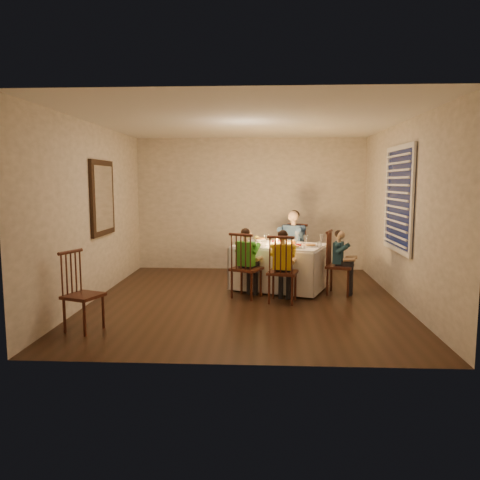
{
  "coord_description": "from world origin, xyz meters",
  "views": [
    {
      "loc": [
        0.26,
        -6.8,
        1.75
      ],
      "look_at": [
        -0.09,
        0.15,
        0.88
      ],
      "focal_mm": 35.0,
      "sensor_mm": 36.0,
      "label": 1
    }
  ],
  "objects_px": {
    "child_teal": "(339,294)",
    "chair_adult": "(292,280)",
    "chair_end": "(339,294)",
    "child_green": "(246,297)",
    "dining_table": "(280,257)",
    "chair_extra": "(85,330)",
    "adult": "(292,280)",
    "serving_bowl": "(260,240)",
    "child_yellow": "(282,302)",
    "chair_near_left": "(246,297)",
    "chair_near_right": "(282,302)"
  },
  "relations": [
    {
      "from": "chair_near_left",
      "to": "child_green",
      "type": "height_order",
      "value": "child_green"
    },
    {
      "from": "chair_adult",
      "to": "child_green",
      "type": "xyz_separation_m",
      "value": [
        -0.78,
        -1.33,
        0.0
      ]
    },
    {
      "from": "chair_near_right",
      "to": "child_green",
      "type": "height_order",
      "value": "child_green"
    },
    {
      "from": "chair_end",
      "to": "adult",
      "type": "height_order",
      "value": "adult"
    },
    {
      "from": "dining_table",
      "to": "child_teal",
      "type": "distance_m",
      "value": 1.1
    },
    {
      "from": "serving_bowl",
      "to": "child_teal",
      "type": "bearing_deg",
      "value": -28.29
    },
    {
      "from": "chair_end",
      "to": "child_teal",
      "type": "xyz_separation_m",
      "value": [
        0.0,
        0.0,
        0.0
      ]
    },
    {
      "from": "child_green",
      "to": "adult",
      "type": "bearing_deg",
      "value": -95.13
    },
    {
      "from": "chair_end",
      "to": "serving_bowl",
      "type": "bearing_deg",
      "value": 80.1
    },
    {
      "from": "chair_adult",
      "to": "chair_extra",
      "type": "distance_m",
      "value": 4.01
    },
    {
      "from": "dining_table",
      "to": "adult",
      "type": "height_order",
      "value": "dining_table"
    },
    {
      "from": "child_teal",
      "to": "serving_bowl",
      "type": "bearing_deg",
      "value": 80.1
    },
    {
      "from": "chair_adult",
      "to": "chair_near_right",
      "type": "bearing_deg",
      "value": -69.2
    },
    {
      "from": "dining_table",
      "to": "chair_end",
      "type": "xyz_separation_m",
      "value": [
        0.92,
        -0.31,
        -0.52
      ]
    },
    {
      "from": "chair_end",
      "to": "child_yellow",
      "type": "distance_m",
      "value": 1.06
    },
    {
      "from": "dining_table",
      "to": "child_green",
      "type": "distance_m",
      "value": 0.95
    },
    {
      "from": "chair_adult",
      "to": "child_teal",
      "type": "bearing_deg",
      "value": -27.93
    },
    {
      "from": "chair_end",
      "to": "chair_near_right",
      "type": "bearing_deg",
      "value": 139.27
    },
    {
      "from": "child_green",
      "to": "serving_bowl",
      "type": "xyz_separation_m",
      "value": [
        0.2,
        0.95,
        0.76
      ]
    },
    {
      "from": "child_green",
      "to": "child_yellow",
      "type": "xyz_separation_m",
      "value": [
        0.54,
        -0.26,
        0.0
      ]
    },
    {
      "from": "adult",
      "to": "child_teal",
      "type": "distance_m",
      "value": 1.24
    },
    {
      "from": "dining_table",
      "to": "child_yellow",
      "type": "bearing_deg",
      "value": -68.65
    },
    {
      "from": "chair_extra",
      "to": "child_teal",
      "type": "relative_size",
      "value": 0.95
    },
    {
      "from": "chair_near_left",
      "to": "chair_near_right",
      "type": "bearing_deg",
      "value": 179.34
    },
    {
      "from": "chair_adult",
      "to": "child_yellow",
      "type": "bearing_deg",
      "value": -69.2
    },
    {
      "from": "chair_end",
      "to": "serving_bowl",
      "type": "height_order",
      "value": "serving_bowl"
    },
    {
      "from": "child_green",
      "to": "child_yellow",
      "type": "distance_m",
      "value": 0.6
    },
    {
      "from": "serving_bowl",
      "to": "child_yellow",
      "type": "bearing_deg",
      "value": -74.69
    },
    {
      "from": "child_yellow",
      "to": "child_teal",
      "type": "relative_size",
      "value": 1.06
    },
    {
      "from": "chair_end",
      "to": "dining_table",
      "type": "bearing_deg",
      "value": 89.78
    },
    {
      "from": "dining_table",
      "to": "child_yellow",
      "type": "height_order",
      "value": "dining_table"
    },
    {
      "from": "child_teal",
      "to": "chair_end",
      "type": "bearing_deg",
      "value": 0.0
    },
    {
      "from": "chair_end",
      "to": "child_green",
      "type": "relative_size",
      "value": 0.94
    },
    {
      "from": "chair_near_left",
      "to": "chair_near_right",
      "type": "height_order",
      "value": "same"
    },
    {
      "from": "chair_near_right",
      "to": "child_yellow",
      "type": "distance_m",
      "value": 0.0
    },
    {
      "from": "chair_end",
      "to": "child_teal",
      "type": "relative_size",
      "value": 0.99
    },
    {
      "from": "chair_end",
      "to": "serving_bowl",
      "type": "distance_m",
      "value": 1.6
    },
    {
      "from": "chair_adult",
      "to": "serving_bowl",
      "type": "xyz_separation_m",
      "value": [
        -0.58,
        -0.38,
        0.76
      ]
    },
    {
      "from": "chair_adult",
      "to": "child_green",
      "type": "bearing_deg",
      "value": -90.91
    },
    {
      "from": "adult",
      "to": "child_green",
      "type": "distance_m",
      "value": 1.54
    },
    {
      "from": "dining_table",
      "to": "chair_extra",
      "type": "xyz_separation_m",
      "value": [
        -2.38,
        -2.29,
        -0.52
      ]
    },
    {
      "from": "child_teal",
      "to": "chair_adult",
      "type": "bearing_deg",
      "value": 50.92
    },
    {
      "from": "adult",
      "to": "child_yellow",
      "type": "xyz_separation_m",
      "value": [
        -0.24,
        -1.59,
        0.0
      ]
    },
    {
      "from": "dining_table",
      "to": "chair_adult",
      "type": "xyz_separation_m",
      "value": [
        0.26,
        0.73,
        -0.52
      ]
    },
    {
      "from": "adult",
      "to": "serving_bowl",
      "type": "height_order",
      "value": "serving_bowl"
    },
    {
      "from": "chair_extra",
      "to": "child_yellow",
      "type": "bearing_deg",
      "value": -38.11
    },
    {
      "from": "chair_adult",
      "to": "chair_end",
      "type": "distance_m",
      "value": 1.24
    },
    {
      "from": "adult",
      "to": "serving_bowl",
      "type": "xyz_separation_m",
      "value": [
        -0.58,
        -0.38,
        0.76
      ]
    },
    {
      "from": "chair_extra",
      "to": "dining_table",
      "type": "bearing_deg",
      "value": -25.17
    },
    {
      "from": "dining_table",
      "to": "chair_end",
      "type": "bearing_deg",
      "value": 1.96
    }
  ]
}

